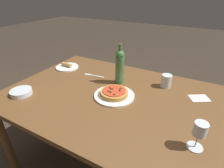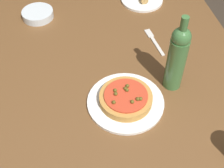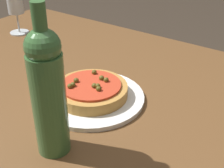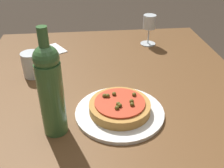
{
  "view_description": "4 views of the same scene",
  "coord_description": "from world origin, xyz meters",
  "px_view_note": "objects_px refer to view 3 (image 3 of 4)",
  "views": [
    {
      "loc": [
        -0.49,
        0.93,
        1.37
      ],
      "look_at": [
        0.03,
        -0.03,
        0.77
      ],
      "focal_mm": 28.0,
      "sensor_mm": 36.0,
      "label": 1
    },
    {
      "loc": [
        -0.69,
        0.2,
        1.61
      ],
      "look_at": [
        0.03,
        0.06,
        0.78
      ],
      "focal_mm": 50.0,
      "sensor_mm": 36.0,
      "label": 2
    },
    {
      "loc": [
        0.44,
        -0.52,
        1.16
      ],
      "look_at": [
        0.04,
        0.04,
        0.76
      ],
      "focal_mm": 50.0,
      "sensor_mm": 36.0,
      "label": 3
    },
    {
      "loc": [
        0.65,
        -0.08,
        1.23
      ],
      "look_at": [
        -0.06,
        -0.0,
        0.79
      ],
      "focal_mm": 42.0,
      "sensor_mm": 36.0,
      "label": 4
    }
  ],
  "objects_px": {
    "pizza": "(91,90)",
    "wine_bottle": "(48,91)",
    "dining_table": "(91,124)",
    "wine_glass": "(16,8)",
    "dinner_plate": "(91,97)"
  },
  "relations": [
    {
      "from": "dining_table",
      "to": "pizza",
      "type": "height_order",
      "value": "pizza"
    },
    {
      "from": "dining_table",
      "to": "wine_bottle",
      "type": "height_order",
      "value": "wine_bottle"
    },
    {
      "from": "pizza",
      "to": "wine_glass",
      "type": "distance_m",
      "value": 0.59
    },
    {
      "from": "wine_glass",
      "to": "dinner_plate",
      "type": "bearing_deg",
      "value": -21.52
    },
    {
      "from": "dinner_plate",
      "to": "wine_bottle",
      "type": "bearing_deg",
      "value": -73.83
    },
    {
      "from": "dining_table",
      "to": "wine_glass",
      "type": "bearing_deg",
      "value": 157.54
    },
    {
      "from": "dining_table",
      "to": "wine_bottle",
      "type": "bearing_deg",
      "value": -74.96
    },
    {
      "from": "dining_table",
      "to": "wine_bottle",
      "type": "xyz_separation_m",
      "value": [
        0.05,
        -0.18,
        0.21
      ]
    },
    {
      "from": "wine_bottle",
      "to": "wine_glass",
      "type": "bearing_deg",
      "value": 145.75
    },
    {
      "from": "dining_table",
      "to": "wine_glass",
      "type": "height_order",
      "value": "wine_glass"
    },
    {
      "from": "dinner_plate",
      "to": "wine_bottle",
      "type": "relative_size",
      "value": 0.89
    },
    {
      "from": "dinner_plate",
      "to": "wine_bottle",
      "type": "xyz_separation_m",
      "value": [
        0.06,
        -0.2,
        0.14
      ]
    },
    {
      "from": "pizza",
      "to": "wine_bottle",
      "type": "relative_size",
      "value": 0.61
    },
    {
      "from": "dining_table",
      "to": "wine_bottle",
      "type": "relative_size",
      "value": 4.87
    },
    {
      "from": "dining_table",
      "to": "pizza",
      "type": "xyz_separation_m",
      "value": [
        -0.01,
        0.01,
        0.1
      ]
    }
  ]
}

